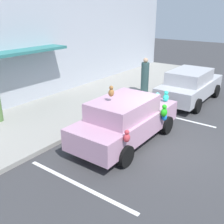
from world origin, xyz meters
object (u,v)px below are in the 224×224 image
object	(u,v)px
teddy_bear_on_sidewalk	(110,98)
pedestrian_walking_past	(145,77)
plush_covered_car	(126,119)
parked_sedan_behind	(190,85)

from	to	relation	value
teddy_bear_on_sidewalk	pedestrian_walking_past	distance (m)	2.56
teddy_bear_on_sidewalk	pedestrian_walking_past	bearing A→B (deg)	-8.36
plush_covered_car	parked_sedan_behind	world-z (taller)	plush_covered_car
teddy_bear_on_sidewalk	plush_covered_car	bearing A→B (deg)	-134.38
parked_sedan_behind	pedestrian_walking_past	bearing A→B (deg)	101.58
plush_covered_car	pedestrian_walking_past	world-z (taller)	plush_covered_car
plush_covered_car	pedestrian_walking_past	distance (m)	5.27
plush_covered_car	teddy_bear_on_sidewalk	distance (m)	3.42
plush_covered_car	pedestrian_walking_past	bearing A→B (deg)	23.09
plush_covered_car	pedestrian_walking_past	size ratio (longest dim) A/B	2.42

